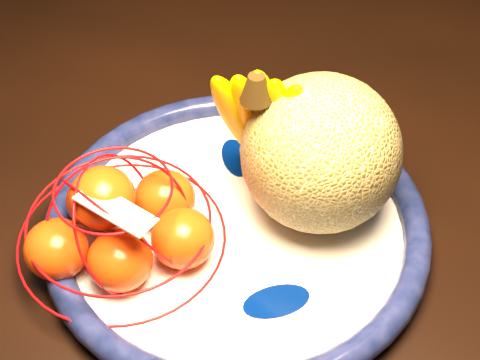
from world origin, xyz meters
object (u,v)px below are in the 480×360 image
(dining_table, at_px, (54,182))
(banana_bunch, at_px, (261,116))
(mandarin_bag, at_px, (121,224))
(fruit_bowl, at_px, (237,225))
(cantaloupe, at_px, (321,153))

(dining_table, xyz_separation_m, banana_bunch, (0.26, -0.01, 0.19))
(banana_bunch, xyz_separation_m, mandarin_bag, (-0.09, -0.13, -0.05))
(fruit_bowl, height_order, cantaloupe, cantaloupe)
(fruit_bowl, distance_m, banana_bunch, 0.11)
(dining_table, distance_m, mandarin_bag, 0.25)
(cantaloupe, relative_size, banana_bunch, 0.87)
(fruit_bowl, bearing_deg, dining_table, 164.35)
(dining_table, distance_m, banana_bunch, 0.32)
(banana_bunch, bearing_deg, cantaloupe, -25.39)
(cantaloupe, bearing_deg, fruit_bowl, -144.07)
(cantaloupe, bearing_deg, mandarin_bag, -146.00)
(fruit_bowl, bearing_deg, banana_bunch, 88.91)
(dining_table, bearing_deg, mandarin_bag, -34.16)
(fruit_bowl, xyz_separation_m, cantaloupe, (0.07, 0.05, 0.08))
(fruit_bowl, height_order, mandarin_bag, mandarin_bag)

